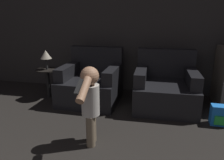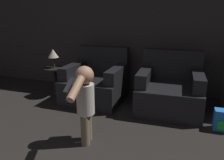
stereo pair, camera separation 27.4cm
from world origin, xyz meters
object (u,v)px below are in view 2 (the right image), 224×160
(toy_backpack, at_px, (224,121))
(lamp, at_px, (53,54))
(person_toddler, at_px, (85,99))
(armchair_right, at_px, (169,90))
(armchair_left, at_px, (96,83))

(toy_backpack, distance_m, lamp, 2.74)
(person_toddler, xyz_separation_m, toy_backpack, (1.49, 0.78, -0.39))
(armchair_right, relative_size, lamp, 2.91)
(armchair_left, distance_m, lamp, 0.88)
(toy_backpack, xyz_separation_m, lamp, (-2.63, 0.41, 0.61))
(lamp, bearing_deg, armchair_left, 4.34)
(toy_backpack, bearing_deg, person_toddler, -152.36)
(armchair_left, height_order, armchair_right, same)
(lamp, bearing_deg, armchair_right, 1.69)
(person_toddler, distance_m, toy_backpack, 1.72)
(toy_backpack, bearing_deg, armchair_right, 146.22)
(armchair_left, relative_size, person_toddler, 1.05)
(armchair_right, xyz_separation_m, person_toddler, (-0.79, -1.25, 0.22))
(armchair_right, height_order, lamp, armchair_right)
(armchair_left, relative_size, toy_backpack, 3.49)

